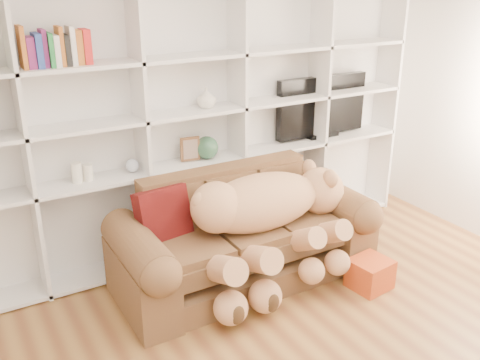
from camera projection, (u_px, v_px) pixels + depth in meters
wall_back at (181, 101)px, 4.57m from camera, size 5.00×0.02×2.70m
bookshelf at (161, 113)px, 4.36m from camera, size 4.43×0.35×2.40m
sofa at (243, 241)px, 4.36m from camera, size 2.09×0.90×0.88m
teddy_bear at (268, 216)px, 4.17m from camera, size 1.52×0.85×0.88m
throw_pillow at (163, 215)px, 4.07m from camera, size 0.44×0.29×0.43m
gift_box at (370, 274)px, 4.29m from camera, size 0.34×0.32×0.24m
tv at (321, 107)px, 5.18m from camera, size 1.00×0.18×0.59m
picture_frame at (190, 149)px, 4.54m from camera, size 0.17×0.05×0.21m
green_vase at (207, 148)px, 4.62m from camera, size 0.20×0.20×0.20m
figurine_tall at (77, 173)px, 4.10m from camera, size 0.10×0.10×0.16m
figurine_short at (88, 172)px, 4.15m from camera, size 0.08×0.08×0.13m
snow_globe at (132, 165)px, 4.32m from camera, size 0.11×0.11×0.11m
shelf_vase at (206, 98)px, 4.46m from camera, size 0.20×0.20×0.17m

